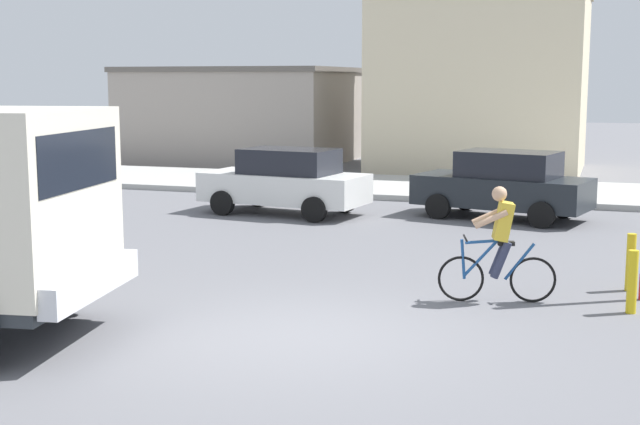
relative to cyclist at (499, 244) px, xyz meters
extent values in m
plane|color=slate|center=(-2.09, -2.49, -0.86)|extent=(120.00, 120.00, 0.00)
cube|color=#ADADA8|center=(-2.09, 12.57, -0.78)|extent=(80.00, 5.00, 0.16)
cube|color=silver|center=(-4.45, -3.74, -0.06)|extent=(0.60, 2.38, 0.36)
cube|color=black|center=(-4.60, -3.76, 1.43)|extent=(0.44, 2.12, 0.70)
torus|color=black|center=(-5.72, -2.64, -0.31)|extent=(1.12, 0.40, 1.10)
cylinder|color=beige|center=(-5.72, -2.64, -0.31)|extent=(0.53, 0.37, 0.50)
torus|color=black|center=(-0.52, -0.13, -0.52)|extent=(0.67, 0.21, 0.68)
torus|color=black|center=(0.50, 0.13, -0.52)|extent=(0.67, 0.21, 0.68)
cylinder|color=#1E4C8C|center=(-0.18, -0.05, 0.04)|extent=(0.59, 0.19, 0.09)
cylinder|color=#1E4C8C|center=(-0.24, -0.06, -0.20)|extent=(0.50, 0.17, 0.57)
cylinder|color=#1E4C8C|center=(0.30, 0.08, -0.25)|extent=(0.44, 0.15, 0.57)
cylinder|color=#1E4C8C|center=(-0.50, -0.13, -0.23)|extent=(0.10, 0.07, 0.59)
cylinder|color=black|center=(-0.47, -0.12, 0.09)|extent=(0.15, 0.49, 0.03)
cube|color=black|center=(0.10, 0.03, 0.02)|extent=(0.26, 0.18, 0.06)
cube|color=gold|center=(0.06, 0.01, 0.35)|extent=(0.36, 0.38, 0.59)
sphere|color=tan|center=(-0.01, 0.00, 0.75)|extent=(0.22, 0.22, 0.22)
cylinder|color=#2D334C|center=(0.05, -0.09, -0.21)|extent=(0.32, 0.19, 0.57)
cylinder|color=tan|center=(-0.10, -0.19, 0.40)|extent=(0.50, 0.21, 0.29)
cylinder|color=#2D334C|center=(0.00, 0.10, -0.21)|extent=(0.32, 0.19, 0.57)
cylinder|color=tan|center=(-0.18, 0.12, 0.40)|extent=(0.50, 0.21, 0.29)
cube|color=white|center=(-6.04, 7.03, -0.21)|extent=(4.19, 2.20, 0.70)
cube|color=black|center=(-5.89, 7.01, 0.44)|extent=(2.37, 1.72, 0.60)
cylinder|color=black|center=(-7.38, 6.34, -0.56)|extent=(0.62, 0.26, 0.60)
cylinder|color=black|center=(-7.16, 8.03, -0.56)|extent=(0.62, 0.26, 0.60)
cylinder|color=black|center=(-4.92, 6.02, -0.56)|extent=(0.62, 0.26, 0.60)
cylinder|color=black|center=(-4.70, 7.71, -0.56)|extent=(0.62, 0.26, 0.60)
cube|color=#1E2328|center=(-0.91, 7.97, -0.21)|extent=(4.28, 2.57, 0.70)
cube|color=black|center=(-0.77, 7.94, 0.44)|extent=(2.47, 1.91, 0.60)
cylinder|color=black|center=(-2.31, 7.42, -0.56)|extent=(0.63, 0.31, 0.60)
cylinder|color=black|center=(-1.93, 9.08, -0.56)|extent=(0.63, 0.31, 0.60)
cylinder|color=black|center=(0.10, 6.86, -0.56)|extent=(0.63, 0.31, 0.60)
cylinder|color=black|center=(0.49, 8.52, -0.56)|extent=(0.63, 0.31, 0.60)
cylinder|color=gold|center=(1.87, -0.05, -0.41)|extent=(0.14, 0.14, 0.90)
cylinder|color=gold|center=(1.87, 1.35, -0.41)|extent=(0.14, 0.14, 0.90)
cube|color=#9E9389|center=(-12.64, 20.02, 0.90)|extent=(8.26, 7.12, 3.53)
cube|color=#5E5852|center=(-12.64, 20.02, 2.77)|extent=(8.42, 7.26, 0.20)
cube|color=beige|center=(-3.04, 19.26, 2.23)|extent=(7.10, 6.84, 6.18)
camera|label=1|loc=(1.52, -12.77, 2.39)|focal=49.15mm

